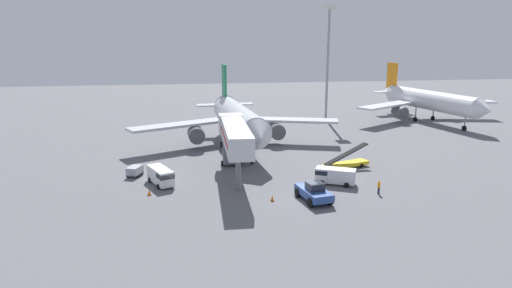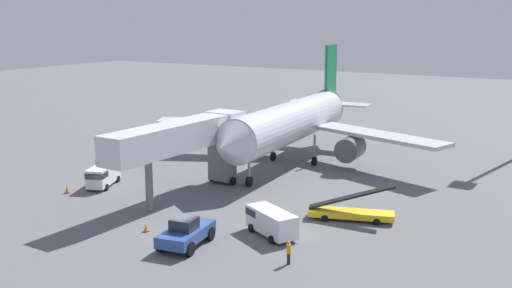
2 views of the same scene
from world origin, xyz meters
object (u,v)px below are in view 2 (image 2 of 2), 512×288
object	(u,v)px
service_van_outer_right	(103,175)
service_van_outer_left	(271,221)
pushback_tug	(186,232)
airplane_at_gate	(292,122)
jet_bridge	(186,139)
safety_cone_alpha	(146,228)
ground_crew_worker_foreground	(289,252)
safety_cone_bravo	(67,190)
baggage_cart_near_right	(107,166)
belt_loader_truck	(351,212)

from	to	relation	value
service_van_outer_right	service_van_outer_left	distance (m)	22.66
service_van_outer_right	pushback_tug	bearing A→B (deg)	-26.71
airplane_at_gate	pushback_tug	distance (m)	29.00
jet_bridge	service_van_outer_right	size ratio (longest dim) A/B	3.27
safety_cone_alpha	ground_crew_worker_foreground	bearing A→B (deg)	0.77
jet_bridge	pushback_tug	size ratio (longest dim) A/B	3.16
service_van_outer_right	safety_cone_bravo	xyz separation A→B (m)	(-1.27, -3.80, -0.90)
airplane_at_gate	baggage_cart_near_right	bearing A→B (deg)	-137.77
belt_loader_truck	airplane_at_gate	bearing A→B (deg)	131.93
airplane_at_gate	safety_cone_bravo	distance (m)	27.19
ground_crew_worker_foreground	safety_cone_alpha	size ratio (longest dim) A/B	2.56
ground_crew_worker_foreground	airplane_at_gate	bearing A→B (deg)	117.25
pushback_tug	safety_cone_bravo	distance (m)	19.92
jet_bridge	service_van_outer_left	xyz separation A→B (m)	(12.50, -5.21, -4.63)
pushback_tug	belt_loader_truck	xyz separation A→B (m)	(8.74, 12.40, -0.31)
pushback_tug	service_van_outer_left	size ratio (longest dim) A/B	1.07
pushback_tug	service_van_outer_left	bearing A→B (deg)	51.05
pushback_tug	baggage_cart_near_right	distance (m)	25.53
service_van_outer_right	safety_cone_alpha	bearing A→B (deg)	-32.13
airplane_at_gate	baggage_cart_near_right	xyz separation A→B (m)	(-16.24, -14.74, -4.35)
pushback_tug	airplane_at_gate	bearing A→B (deg)	100.95
airplane_at_gate	jet_bridge	xyz separation A→B (m)	(-2.58, -17.46, 0.72)
service_van_outer_left	jet_bridge	bearing A→B (deg)	157.37
pushback_tug	baggage_cart_near_right	xyz separation A→B (m)	(-21.70, 13.45, -0.32)
service_van_outer_left	safety_cone_bravo	world-z (taller)	service_van_outer_left
ground_crew_worker_foreground	safety_cone_bravo	world-z (taller)	ground_crew_worker_foreground
belt_loader_truck	service_van_outer_left	world-z (taller)	belt_loader_truck
ground_crew_worker_foreground	safety_cone_bravo	xyz separation A→B (m)	(-27.77, 4.26, -0.57)
service_van_outer_right	safety_cone_bravo	world-z (taller)	service_van_outer_right
airplane_at_gate	safety_cone_alpha	distance (m)	27.83
service_van_outer_right	baggage_cart_near_right	bearing A→B (deg)	130.38
service_van_outer_right	safety_cone_alpha	distance (m)	15.52
airplane_at_gate	jet_bridge	distance (m)	17.67
jet_bridge	service_van_outer_left	distance (m)	14.31
airplane_at_gate	safety_cone_bravo	size ratio (longest dim) A/B	51.21
airplane_at_gate	baggage_cart_near_right	size ratio (longest dim) A/B	13.98
airplane_at_gate	baggage_cart_near_right	world-z (taller)	airplane_at_gate
ground_crew_worker_foreground	safety_cone_bravo	bearing A→B (deg)	171.28
service_van_outer_right	safety_cone_alpha	world-z (taller)	service_van_outer_right
airplane_at_gate	safety_cone_alpha	world-z (taller)	airplane_at_gate
pushback_tug	safety_cone_alpha	world-z (taller)	pushback_tug
jet_bridge	ground_crew_worker_foreground	world-z (taller)	jet_bridge
jet_bridge	pushback_tug	xyz separation A→B (m)	(8.04, -10.73, -4.76)
pushback_tug	ground_crew_worker_foreground	distance (m)	8.63
airplane_at_gate	belt_loader_truck	world-z (taller)	airplane_at_gate
safety_cone_bravo	service_van_outer_right	bearing A→B (deg)	71.49
safety_cone_alpha	safety_cone_bravo	world-z (taller)	safety_cone_bravo
airplane_at_gate	safety_cone_bravo	xyz separation A→B (m)	(-13.75, -22.97, -4.77)
ground_crew_worker_foreground	safety_cone_bravo	size ratio (longest dim) A/B	2.39
baggage_cart_near_right	service_van_outer_right	bearing A→B (deg)	-49.62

